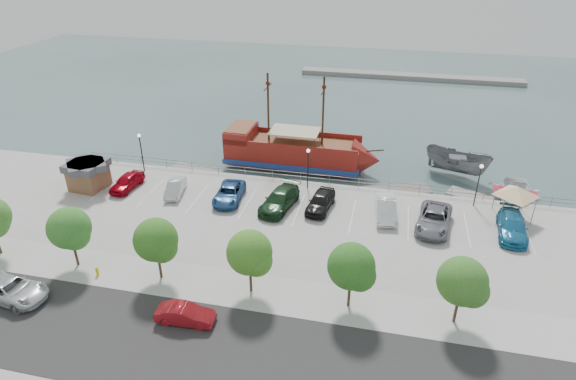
# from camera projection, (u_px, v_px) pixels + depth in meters

# --- Properties ---
(ground) EXTENTS (160.00, 160.00, 0.00)m
(ground) POSITION_uv_depth(u_px,v_px,m) (294.00, 230.00, 43.51)
(ground) COLOR #3B5151
(street) EXTENTS (100.00, 8.00, 0.04)m
(street) POSITION_uv_depth(u_px,v_px,m) (239.00, 356.00, 29.28)
(street) COLOR #2D2B2B
(street) RESTS_ON land_slab
(sidewalk) EXTENTS (100.00, 4.00, 0.05)m
(sidewalk) POSITION_uv_depth(u_px,v_px,m) (265.00, 293.00, 34.44)
(sidewalk) COLOR #B3B2AF
(sidewalk) RESTS_ON land_slab
(seawall_railing) EXTENTS (50.00, 0.06, 1.00)m
(seawall_railing) POSITION_uv_depth(u_px,v_px,m) (310.00, 178.00, 49.49)
(seawall_railing) COLOR slate
(seawall_railing) RESTS_ON land_slab
(far_shore) EXTENTS (40.00, 3.00, 0.80)m
(far_shore) POSITION_uv_depth(u_px,v_px,m) (410.00, 76.00, 88.64)
(far_shore) COLOR gray
(far_shore) RESTS_ON ground
(pirate_ship) EXTENTS (17.76, 5.15, 11.17)m
(pirate_ship) POSITION_uv_depth(u_px,v_px,m) (304.00, 153.00, 54.21)
(pirate_ship) COLOR maroon
(pirate_ship) RESTS_ON ground
(patrol_boat) EXTENTS (7.76, 5.49, 2.82)m
(patrol_boat) POSITION_uv_depth(u_px,v_px,m) (457.00, 164.00, 52.67)
(patrol_boat) COLOR slate
(patrol_boat) RESTS_ON ground
(speedboat) EXTENTS (6.08, 7.69, 1.44)m
(speedboat) POSITION_uv_depth(u_px,v_px,m) (514.00, 196.00, 47.67)
(speedboat) COLOR white
(speedboat) RESTS_ON ground
(dock_west) EXTENTS (6.53, 3.27, 0.36)m
(dock_west) POSITION_uv_depth(u_px,v_px,m) (197.00, 171.00, 53.89)
(dock_west) COLOR gray
(dock_west) RESTS_ON ground
(dock_mid) EXTENTS (7.97, 4.62, 0.44)m
(dock_mid) POSITION_uv_depth(u_px,v_px,m) (393.00, 191.00, 49.65)
(dock_mid) COLOR slate
(dock_mid) RESTS_ON ground
(dock_east) EXTENTS (7.34, 4.70, 0.41)m
(dock_east) POSITION_uv_depth(u_px,v_px,m) (484.00, 201.00, 47.93)
(dock_east) COLOR gray
(dock_east) RESTS_ON ground
(shed) EXTENTS (3.75, 3.75, 2.84)m
(shed) POSITION_uv_depth(u_px,v_px,m) (88.00, 174.00, 48.01)
(shed) COLOR brown
(shed) RESTS_ON land_slab
(canopy_tent) EXTENTS (4.61, 4.61, 3.53)m
(canopy_tent) POSITION_uv_depth(u_px,v_px,m) (518.00, 187.00, 42.29)
(canopy_tent) COLOR slate
(canopy_tent) RESTS_ON land_slab
(street_van) EXTENTS (5.69, 3.11, 1.51)m
(street_van) POSITION_uv_depth(u_px,v_px,m) (10.00, 289.00, 33.64)
(street_van) COLOR silver
(street_van) RESTS_ON street
(street_sedan) EXTENTS (3.99, 1.58, 1.29)m
(street_sedan) POSITION_uv_depth(u_px,v_px,m) (185.00, 314.00, 31.60)
(street_sedan) COLOR maroon
(street_sedan) RESTS_ON street
(fire_hydrant) EXTENTS (0.24, 0.24, 0.69)m
(fire_hydrant) POSITION_uv_depth(u_px,v_px,m) (97.00, 271.00, 36.07)
(fire_hydrant) COLOR #D5C203
(fire_hydrant) RESTS_ON sidewalk
(lamp_post_left) EXTENTS (0.36, 0.36, 4.28)m
(lamp_post_left) POSITION_uv_depth(u_px,v_px,m) (141.00, 146.00, 50.75)
(lamp_post_left) COLOR black
(lamp_post_left) RESTS_ON land_slab
(lamp_post_mid) EXTENTS (0.36, 0.36, 4.28)m
(lamp_post_mid) POSITION_uv_depth(u_px,v_px,m) (308.00, 162.00, 47.24)
(lamp_post_mid) COLOR black
(lamp_post_mid) RESTS_ON land_slab
(lamp_post_right) EXTENTS (0.36, 0.36, 4.28)m
(lamp_post_right) POSITION_uv_depth(u_px,v_px,m) (479.00, 178.00, 44.12)
(lamp_post_right) COLOR black
(lamp_post_right) RESTS_ON land_slab
(tree_b) EXTENTS (3.30, 3.20, 5.00)m
(tree_b) POSITION_uv_depth(u_px,v_px,m) (71.00, 230.00, 35.72)
(tree_b) COLOR #473321
(tree_b) RESTS_ON sidewalk
(tree_c) EXTENTS (3.30, 3.20, 5.00)m
(tree_c) POSITION_uv_depth(u_px,v_px,m) (157.00, 242.00, 34.35)
(tree_c) COLOR #473321
(tree_c) RESTS_ON sidewalk
(tree_d) EXTENTS (3.30, 3.20, 5.00)m
(tree_d) POSITION_uv_depth(u_px,v_px,m) (251.00, 255.00, 32.99)
(tree_d) COLOR #473321
(tree_d) RESTS_ON sidewalk
(tree_e) EXTENTS (3.30, 3.20, 5.00)m
(tree_e) POSITION_uv_depth(u_px,v_px,m) (353.00, 268.00, 31.62)
(tree_e) COLOR #473321
(tree_e) RESTS_ON sidewalk
(tree_f) EXTENTS (3.30, 3.20, 5.00)m
(tree_f) POSITION_uv_depth(u_px,v_px,m) (464.00, 284.00, 30.26)
(tree_f) COLOR #473321
(tree_f) RESTS_ON sidewalk
(parked_car_a) EXTENTS (2.12, 4.55, 1.51)m
(parked_car_a) POSITION_uv_depth(u_px,v_px,m) (127.00, 182.00, 48.20)
(parked_car_a) COLOR #A40412
(parked_car_a) RESTS_ON land_slab
(parked_car_b) EXTENTS (2.21, 4.30, 1.35)m
(parked_car_b) POSITION_uv_depth(u_px,v_px,m) (175.00, 188.00, 47.23)
(parked_car_b) COLOR silver
(parked_car_b) RESTS_ON land_slab
(parked_car_c) EXTENTS (2.80, 5.37, 1.44)m
(parked_car_c) POSITION_uv_depth(u_px,v_px,m) (229.00, 193.00, 46.11)
(parked_car_c) COLOR #27538C
(parked_car_c) RESTS_ON land_slab
(parked_car_d) EXTENTS (3.38, 6.10, 1.67)m
(parked_car_d) POSITION_uv_depth(u_px,v_px,m) (279.00, 200.00, 44.76)
(parked_car_d) COLOR #17361B
(parked_car_d) RESTS_ON land_slab
(parked_car_e) EXTENTS (2.54, 5.03, 1.64)m
(parked_car_e) POSITION_uv_depth(u_px,v_px,m) (320.00, 201.00, 44.56)
(parked_car_e) COLOR black
(parked_car_e) RESTS_ON land_slab
(parked_car_f) EXTENTS (2.26, 5.16, 1.65)m
(parked_car_f) POSITION_uv_depth(u_px,v_px,m) (386.00, 208.00, 43.48)
(parked_car_f) COLOR white
(parked_car_f) RESTS_ON land_slab
(parked_car_g) EXTENTS (3.58, 6.24, 1.64)m
(parked_car_g) POSITION_uv_depth(u_px,v_px,m) (434.00, 219.00, 41.76)
(parked_car_g) COLOR slate
(parked_car_g) RESTS_ON land_slab
(parked_car_h) EXTENTS (2.69, 5.69, 1.60)m
(parked_car_h) POSITION_uv_depth(u_px,v_px,m) (512.00, 226.00, 40.80)
(parked_car_h) COLOR teal
(parked_car_h) RESTS_ON land_slab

